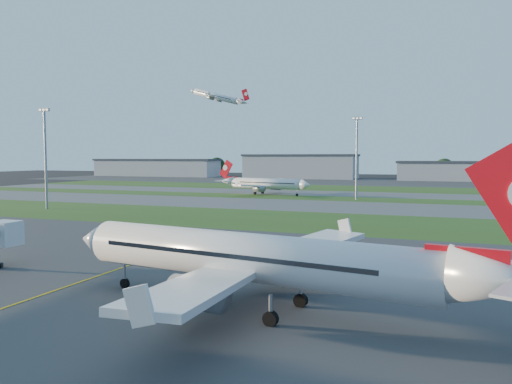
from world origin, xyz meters
The scene contains 21 objects.
ground centered at (0.00, 0.00, 0.00)m, with size 700.00×700.00×0.00m, color black.
apron_near centered at (0.00, 0.00, 0.01)m, with size 300.00×70.00×0.01m, color #333335.
grass_strip_a centered at (0.00, 52.00, 0.01)m, with size 300.00×34.00×0.01m, color #2D4818.
taxiway_a centered at (0.00, 85.00, 0.01)m, with size 300.00×32.00×0.01m, color #515154.
grass_strip_b centered at (0.00, 110.00, 0.01)m, with size 300.00×18.00×0.01m, color #2D4818.
taxiway_b centered at (0.00, 132.00, 0.01)m, with size 300.00×26.00×0.01m, color #515154.
grass_strip_c centered at (0.00, 165.00, 0.01)m, with size 300.00×40.00×0.01m, color #2D4818.
apron_far centered at (0.00, 225.00, 0.01)m, with size 400.00×80.00×0.01m, color #333335.
yellow_line centered at (5.00, 0.00, 0.00)m, with size 0.25×60.00×0.02m, color gold.
airliner_parked centered at (25.49, -8.56, 4.53)m, with size 41.23×34.74×12.91m.
airliner_taxiing centered at (-19.01, 118.97, 3.89)m, with size 35.04×29.40×11.09m.
airliner_departing centered at (-79.68, 206.06, 47.10)m, with size 33.62×28.55×10.50m.
light_mast_west centered at (-55.00, 52.00, 14.81)m, with size 3.20×0.70×25.80m.
light_mast_centre centered at (15.00, 108.00, 14.81)m, with size 3.20×0.70×25.80m.
hangar_far_west centered at (-150.00, 255.00, 6.14)m, with size 91.80×23.00×12.20m.
hangar_west centered at (-45.00, 255.00, 7.64)m, with size 71.40×23.00×15.20m.
hangar_east centered at (55.00, 255.00, 5.64)m, with size 81.60×23.00×11.20m.
tree_far_west centered at (-190.00, 268.00, 6.49)m, with size 11.00×11.00×12.00m.
tree_west centered at (-110.00, 270.00, 7.14)m, with size 12.10×12.10×13.20m.
tree_mid_west centered at (-20.00, 266.00, 5.84)m, with size 9.90×9.90×10.80m.
tree_mid_east centered at (40.00, 269.00, 6.81)m, with size 11.55×11.55×12.60m.
Camera 1 is at (41.22, -48.38, 13.36)m, focal length 35.00 mm.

